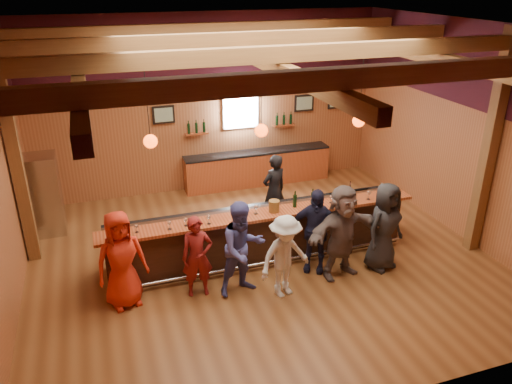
{
  "coord_description": "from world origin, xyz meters",
  "views": [
    {
      "loc": [
        -2.89,
        -8.26,
        5.33
      ],
      "look_at": [
        0.0,
        0.3,
        1.35
      ],
      "focal_mm": 35.0,
      "sensor_mm": 36.0,
      "label": 1
    }
  ],
  "objects_px": {
    "customer_orange": "(121,260)",
    "customer_white": "(285,257)",
    "ice_bucket": "(274,206)",
    "stainless_fridge": "(44,195)",
    "customer_dark": "(384,227)",
    "customer_brown": "(342,232)",
    "bottle_a": "(295,201)",
    "customer_denim": "(243,249)",
    "bartender": "(274,191)",
    "customer_redvest": "(197,257)",
    "back_bar_cabinet": "(258,168)",
    "customer_navy": "(315,231)",
    "bar_counter": "(259,232)"
  },
  "relations": [
    {
      "from": "customer_denim",
      "to": "customer_white",
      "type": "height_order",
      "value": "customer_denim"
    },
    {
      "from": "stainless_fridge",
      "to": "customer_dark",
      "type": "height_order",
      "value": "stainless_fridge"
    },
    {
      "from": "back_bar_cabinet",
      "to": "ice_bucket",
      "type": "distance_m",
      "value": 4.09
    },
    {
      "from": "bartender",
      "to": "stainless_fridge",
      "type": "bearing_deg",
      "value": -32.63
    },
    {
      "from": "back_bar_cabinet",
      "to": "customer_white",
      "type": "xyz_separation_m",
      "value": [
        -1.21,
        -5.02,
        0.31
      ]
    },
    {
      "from": "customer_denim",
      "to": "ice_bucket",
      "type": "distance_m",
      "value": 1.24
    },
    {
      "from": "bar_counter",
      "to": "customer_orange",
      "type": "bearing_deg",
      "value": -163.48
    },
    {
      "from": "stainless_fridge",
      "to": "ice_bucket",
      "type": "distance_m",
      "value": 5.13
    },
    {
      "from": "customer_dark",
      "to": "customer_navy",
      "type": "bearing_deg",
      "value": 146.96
    },
    {
      "from": "bar_counter",
      "to": "customer_white",
      "type": "distance_m",
      "value": 1.47
    },
    {
      "from": "customer_denim",
      "to": "bartender",
      "type": "xyz_separation_m",
      "value": [
        1.45,
        2.29,
        -0.04
      ]
    },
    {
      "from": "bar_counter",
      "to": "back_bar_cabinet",
      "type": "distance_m",
      "value": 3.76
    },
    {
      "from": "customer_orange",
      "to": "bottle_a",
      "type": "bearing_deg",
      "value": -4.23
    },
    {
      "from": "customer_redvest",
      "to": "customer_denim",
      "type": "bearing_deg",
      "value": -8.38
    },
    {
      "from": "bottle_a",
      "to": "customer_white",
      "type": "bearing_deg",
      "value": -119.47
    },
    {
      "from": "ice_bucket",
      "to": "back_bar_cabinet",
      "type": "bearing_deg",
      "value": 75.7
    },
    {
      "from": "customer_brown",
      "to": "customer_dark",
      "type": "xyz_separation_m",
      "value": [
        0.9,
        -0.01,
        -0.04
      ]
    },
    {
      "from": "customer_white",
      "to": "customer_brown",
      "type": "xyz_separation_m",
      "value": [
        1.25,
        0.27,
        0.14
      ]
    },
    {
      "from": "back_bar_cabinet",
      "to": "customer_dark",
      "type": "xyz_separation_m",
      "value": [
        0.94,
        -4.76,
        0.41
      ]
    },
    {
      "from": "customer_orange",
      "to": "customer_white",
      "type": "xyz_separation_m",
      "value": [
        2.73,
        -0.64,
        -0.1
      ]
    },
    {
      "from": "back_bar_cabinet",
      "to": "ice_bucket",
      "type": "height_order",
      "value": "ice_bucket"
    },
    {
      "from": "bar_counter",
      "to": "customer_redvest",
      "type": "distance_m",
      "value": 1.75
    },
    {
      "from": "back_bar_cabinet",
      "to": "stainless_fridge",
      "type": "distance_m",
      "value": 5.43
    },
    {
      "from": "customer_white",
      "to": "ice_bucket",
      "type": "bearing_deg",
      "value": 63.24
    },
    {
      "from": "customer_orange",
      "to": "bartender",
      "type": "height_order",
      "value": "customer_orange"
    },
    {
      "from": "customer_dark",
      "to": "ice_bucket",
      "type": "relative_size",
      "value": 7.76
    },
    {
      "from": "customer_denim",
      "to": "customer_brown",
      "type": "relative_size",
      "value": 0.96
    },
    {
      "from": "customer_redvest",
      "to": "customer_brown",
      "type": "xyz_separation_m",
      "value": [
        2.69,
        -0.26,
        0.16
      ]
    },
    {
      "from": "stainless_fridge",
      "to": "customer_orange",
      "type": "relative_size",
      "value": 1.02
    },
    {
      "from": "customer_redvest",
      "to": "bottle_a",
      "type": "height_order",
      "value": "customer_redvest"
    },
    {
      "from": "ice_bucket",
      "to": "bottle_a",
      "type": "xyz_separation_m",
      "value": [
        0.46,
        0.06,
        0.02
      ]
    },
    {
      "from": "back_bar_cabinet",
      "to": "customer_denim",
      "type": "xyz_separation_m",
      "value": [
        -1.88,
        -4.69,
        0.41
      ]
    },
    {
      "from": "customer_white",
      "to": "bartender",
      "type": "distance_m",
      "value": 2.73
    },
    {
      "from": "customer_orange",
      "to": "customer_white",
      "type": "distance_m",
      "value": 2.8
    },
    {
      "from": "stainless_fridge",
      "to": "customer_dark",
      "type": "distance_m",
      "value": 7.22
    },
    {
      "from": "customer_redvest",
      "to": "bartender",
      "type": "xyz_separation_m",
      "value": [
        2.22,
        2.09,
        0.09
      ]
    },
    {
      "from": "stainless_fridge",
      "to": "customer_dark",
      "type": "bearing_deg",
      "value": -30.27
    },
    {
      "from": "customer_denim",
      "to": "customer_white",
      "type": "relative_size",
      "value": 1.14
    },
    {
      "from": "customer_navy",
      "to": "bottle_a",
      "type": "bearing_deg",
      "value": 137.6
    },
    {
      "from": "back_bar_cabinet",
      "to": "customer_navy",
      "type": "relative_size",
      "value": 2.35
    },
    {
      "from": "bar_counter",
      "to": "customer_dark",
      "type": "xyz_separation_m",
      "value": [
        2.12,
        -1.19,
        0.36
      ]
    },
    {
      "from": "bar_counter",
      "to": "customer_white",
      "type": "height_order",
      "value": "customer_white"
    },
    {
      "from": "customer_redvest",
      "to": "ice_bucket",
      "type": "xyz_separation_m",
      "value": [
        1.66,
        0.6,
        0.46
      ]
    },
    {
      "from": "stainless_fridge",
      "to": "customer_white",
      "type": "bearing_deg",
      "value": -43.62
    },
    {
      "from": "customer_brown",
      "to": "ice_bucket",
      "type": "bearing_deg",
      "value": 129.63
    },
    {
      "from": "bartender",
      "to": "customer_brown",
      "type": "bearing_deg",
      "value": 83.42
    },
    {
      "from": "stainless_fridge",
      "to": "bottle_a",
      "type": "distance_m",
      "value": 5.49
    },
    {
      "from": "back_bar_cabinet",
      "to": "customer_redvest",
      "type": "xyz_separation_m",
      "value": [
        -2.65,
        -4.5,
        0.28
      ]
    },
    {
      "from": "customer_white",
      "to": "customer_navy",
      "type": "bearing_deg",
      "value": 19.02
    },
    {
      "from": "customer_redvest",
      "to": "ice_bucket",
      "type": "relative_size",
      "value": 6.67
    }
  ]
}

